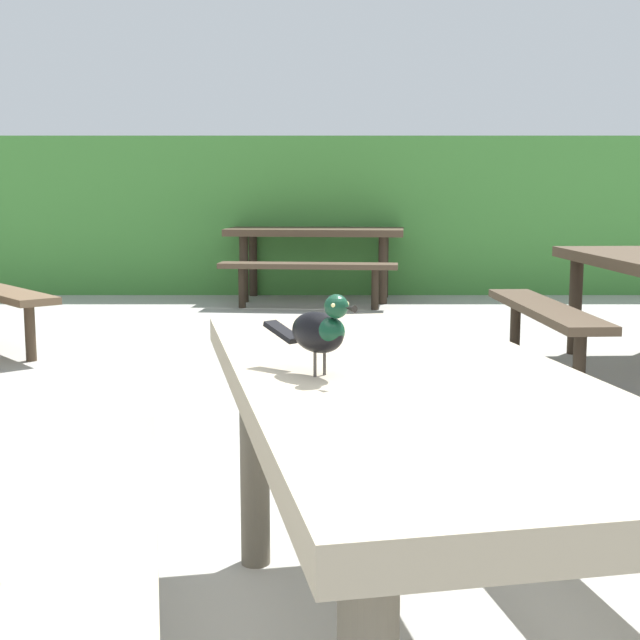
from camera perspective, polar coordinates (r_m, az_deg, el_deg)
hedge_wall at (r=10.39m, az=-0.55°, el=7.00°), size 28.00×2.10×1.70m
picnic_table_foreground at (r=2.00m, az=5.85°, el=-8.56°), size 1.98×2.00×0.74m
bird_grackle at (r=1.88m, az=0.20°, el=-0.64°), size 0.21×0.23×0.18m
picnic_table_mid_left at (r=8.98m, az=-0.14°, el=4.87°), size 1.87×1.84×0.74m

